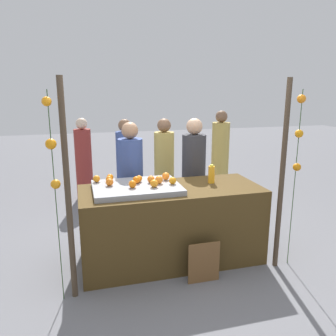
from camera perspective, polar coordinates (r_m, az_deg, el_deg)
ground_plane at (r=4.15m, az=0.56°, el=-15.14°), size 24.00×24.00×0.00m
stall_counter at (r=3.96m, az=0.58°, el=-9.54°), size 2.06×0.84×0.88m
orange_tray at (r=3.74m, az=-5.36°, el=-3.35°), size 0.96×0.69×0.06m
orange_0 at (r=3.95m, az=-9.82°, el=-1.55°), size 0.08×0.08×0.08m
orange_1 at (r=3.74m, az=-9.91°, el=-2.36°), size 0.08×0.08×0.08m
orange_2 at (r=3.74m, az=0.75°, el=-2.16°), size 0.08×0.08×0.08m
orange_3 at (r=3.62m, az=-6.05°, el=-2.73°), size 0.08×0.08×0.08m
orange_4 at (r=3.90m, az=-12.07°, el=-1.81°), size 0.08×0.08×0.08m
orange_5 at (r=3.87m, az=-9.99°, el=-1.89°), size 0.07×0.07×0.07m
orange_6 at (r=3.79m, az=-2.92°, el=-1.92°), size 0.08×0.08×0.08m
orange_7 at (r=3.85m, az=-4.95°, el=-1.80°), size 0.08×0.08×0.08m
orange_8 at (r=3.78m, az=-5.41°, el=-2.04°), size 0.08×0.08×0.08m
orange_9 at (r=3.91m, az=-0.37°, el=-1.41°), size 0.09×0.09×0.09m
orange_10 at (r=3.62m, az=-2.38°, el=-2.64°), size 0.09×0.09×0.09m
orange_11 at (r=3.76m, az=-1.54°, el=-2.02°), size 0.09×0.09×0.09m
juice_bottle at (r=4.02m, az=7.40°, el=-1.07°), size 0.08×0.08×0.22m
chalkboard_sign at (r=3.64m, az=6.08°, el=-15.74°), size 0.34×0.03×0.45m
vendor_left at (r=4.42m, az=-6.27°, el=-3.14°), size 0.32×0.32×1.57m
vendor_right at (r=4.62m, az=4.35°, el=-2.18°), size 0.32×0.32×1.60m
crowd_person_0 at (r=5.59m, az=-7.20°, el=0.03°), size 0.30×0.30×1.50m
crowd_person_1 at (r=6.23m, az=-14.13°, el=1.02°), size 0.30×0.30×1.48m
crowd_person_2 at (r=6.29m, az=8.84°, el=1.87°), size 0.32×0.32×1.59m
crowd_person_3 at (r=5.24m, az=-0.65°, el=-0.58°), size 0.31×0.31×1.54m
canopy_post_left at (r=3.19m, az=-16.66°, el=-4.25°), size 0.06×0.06×2.10m
canopy_post_right at (r=3.82m, az=18.80°, el=-1.52°), size 0.06×0.06×2.10m
garland_strand_left at (r=3.09m, az=-19.19°, el=3.03°), size 0.10×0.10×1.98m
garland_strand_right at (r=3.84m, az=21.37°, el=5.26°), size 0.10×0.10×1.98m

